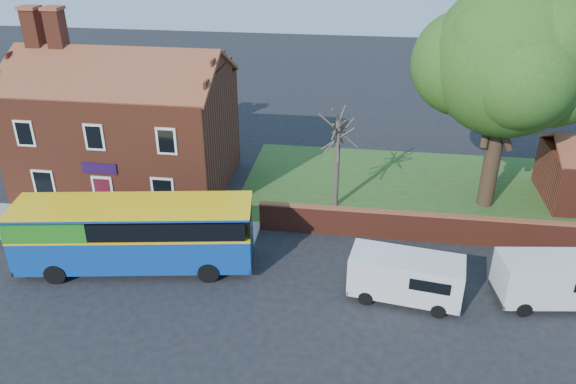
% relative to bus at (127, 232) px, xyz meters
% --- Properties ---
extents(ground, '(120.00, 120.00, 0.00)m').
position_rel_bus_xyz_m(ground, '(3.49, -2.57, -1.90)').
color(ground, black).
rests_on(ground, ground).
extents(pavement, '(18.00, 3.50, 0.12)m').
position_rel_bus_xyz_m(pavement, '(-3.51, 3.18, -1.84)').
color(pavement, gray).
rests_on(pavement, ground).
extents(kerb, '(18.00, 0.15, 0.14)m').
position_rel_bus_xyz_m(kerb, '(-3.51, 1.43, -1.83)').
color(kerb, slate).
rests_on(kerb, ground).
extents(grass_strip, '(26.00, 12.00, 0.04)m').
position_rel_bus_xyz_m(grass_strip, '(16.49, 10.43, -1.88)').
color(grass_strip, '#426B28').
rests_on(grass_strip, ground).
extents(shop_building, '(12.30, 8.13, 10.50)m').
position_rel_bus_xyz_m(shop_building, '(-3.53, 8.93, 1.51)').
color(shop_building, brown).
rests_on(shop_building, ground).
extents(boundary_wall, '(22.00, 0.38, 1.60)m').
position_rel_bus_xyz_m(boundary_wall, '(16.49, 4.43, -1.09)').
color(boundary_wall, maroon).
rests_on(boundary_wall, ground).
extents(bus, '(11.33, 4.51, 3.35)m').
position_rel_bus_xyz_m(bus, '(0.00, 0.00, 0.00)').
color(bus, '#0D3E99').
rests_on(bus, ground).
extents(van_near, '(5.07, 2.62, 2.13)m').
position_rel_bus_xyz_m(van_near, '(12.94, -0.64, -0.71)').
color(van_near, silver).
rests_on(van_near, ground).
extents(van_far, '(5.28, 2.68, 2.22)m').
position_rel_bus_xyz_m(van_far, '(19.39, -0.01, -0.66)').
color(van_far, silver).
rests_on(van_far, ground).
extents(large_tree, '(10.35, 8.19, 12.62)m').
position_rel_bus_xyz_m(large_tree, '(18.08, 9.29, 6.36)').
color(large_tree, black).
rests_on(large_tree, ground).
extents(bare_tree, '(2.13, 2.54, 5.69)m').
position_rel_bus_xyz_m(bare_tree, '(9.33, 7.63, 1.02)').
color(bare_tree, '#4C4238').
rests_on(bare_tree, ground).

